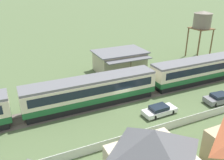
% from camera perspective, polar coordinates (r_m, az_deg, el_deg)
% --- Properties ---
extents(ground_plane, '(600.00, 600.00, 0.00)m').
position_cam_1_polar(ground_plane, '(32.97, 2.41, -5.53)').
color(ground_plane, '#566B42').
extents(passenger_train, '(56.65, 3.24, 3.94)m').
position_cam_1_polar(passenger_train, '(31.66, -4.52, -2.41)').
color(passenger_train, '#1E6033').
rests_on(passenger_train, ground_plane).
extents(railway_track, '(91.49, 3.60, 0.04)m').
position_cam_1_polar(railway_track, '(32.22, -7.11, -6.43)').
color(railway_track, '#665B51').
rests_on(railway_track, ground_plane).
extents(station_building, '(9.27, 7.42, 3.75)m').
position_cam_1_polar(station_building, '(43.61, 1.88, 4.63)').
color(station_building, '#BCB293').
rests_on(station_building, ground_plane).
extents(water_tower, '(3.96, 3.96, 9.81)m').
position_cam_1_polar(water_tower, '(53.38, 20.91, 13.18)').
color(water_tower, brown).
rests_on(water_tower, ground_plane).
extents(cottage_grey_roof_2, '(6.67, 5.86, 5.64)m').
position_cam_1_polar(cottage_grey_roof_2, '(19.78, 9.67, -18.15)').
color(cottage_grey_roof_2, beige).
rests_on(cottage_grey_roof_2, ground_plane).
extents(picket_fence_front, '(45.84, 0.06, 1.05)m').
position_cam_1_polar(picket_fence_front, '(23.75, -10.95, -17.61)').
color(picket_fence_front, white).
rests_on(picket_fence_front, ground_plane).
extents(parked_car_grey, '(4.58, 2.28, 1.30)m').
position_cam_1_polar(parked_car_grey, '(36.05, 24.53, -4.01)').
color(parked_car_grey, gray).
rests_on(parked_car_grey, ground_plane).
extents(parked_car_white, '(4.49, 1.90, 1.21)m').
position_cam_1_polar(parked_car_white, '(30.69, 11.33, -7.14)').
color(parked_car_white, white).
rests_on(parked_car_white, ground_plane).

